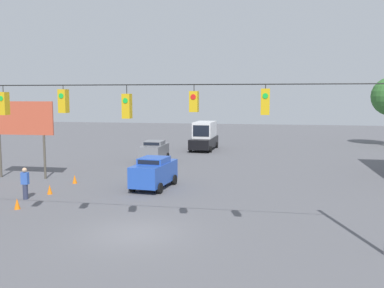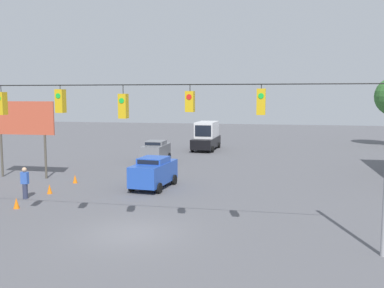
{
  "view_description": "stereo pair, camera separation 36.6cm",
  "coord_description": "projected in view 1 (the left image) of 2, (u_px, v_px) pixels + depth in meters",
  "views": [
    {
      "loc": [
        -5.56,
        16.71,
        5.77
      ],
      "look_at": [
        -0.45,
        -10.83,
        2.58
      ],
      "focal_mm": 40.0,
      "sensor_mm": 36.0,
      "label": 1
    },
    {
      "loc": [
        -5.92,
        16.64,
        5.77
      ],
      "look_at": [
        -0.45,
        -10.83,
        2.58
      ],
      "focal_mm": 40.0,
      "sensor_mm": 36.0,
      "label": 2
    }
  ],
  "objects": [
    {
      "name": "overhead_signal_span",
      "position": [
        127.0,
        127.0,
        16.8
      ],
      "size": [
        19.77,
        0.38,
        7.09
      ],
      "color": "#939399",
      "rests_on": "ground_plane"
    },
    {
      "name": "ground_plane",
      "position": [
        135.0,
        233.0,
        17.99
      ],
      "size": [
        140.0,
        140.0,
        0.0
      ],
      "primitive_type": "plane",
      "color": "#56565B"
    },
    {
      "name": "sedan_blue_withflow_mid",
      "position": [
        154.0,
        172.0,
        26.69
      ],
      "size": [
        2.28,
        4.28,
        1.94
      ],
      "color": "#234CB2",
      "rests_on": "ground_plane"
    },
    {
      "name": "box_truck_black_withflow_deep",
      "position": [
        204.0,
        136.0,
        45.6
      ],
      "size": [
        2.5,
        6.1,
        2.98
      ],
      "color": "black",
      "rests_on": "ground_plane"
    },
    {
      "name": "sedan_grey_withflow_far",
      "position": [
        154.0,
        151.0,
        37.36
      ],
      "size": [
        1.97,
        3.89,
        1.84
      ],
      "color": "slate",
      "rests_on": "ground_plane"
    },
    {
      "name": "pedestrian",
      "position": [
        25.0,
        183.0,
        23.82
      ],
      "size": [
        0.4,
        0.28,
        1.78
      ],
      "color": "#2D334C",
      "rests_on": "ground_plane"
    },
    {
      "name": "roadside_billboard",
      "position": [
        21.0,
        122.0,
        29.62
      ],
      "size": [
        4.87,
        0.16,
        5.37
      ],
      "color": "#4C473D",
      "rests_on": "ground_plane"
    },
    {
      "name": "traffic_cone_nearest",
      "position": [
        17.0,
        204.0,
        21.79
      ],
      "size": [
        0.31,
        0.31,
        0.57
      ],
      "primitive_type": "cone",
      "color": "orange",
      "rests_on": "ground_plane"
    },
    {
      "name": "traffic_cone_second",
      "position": [
        50.0,
        189.0,
        25.09
      ],
      "size": [
        0.31,
        0.31,
        0.57
      ],
      "primitive_type": "cone",
      "color": "orange",
      "rests_on": "ground_plane"
    },
    {
      "name": "traffic_cone_third",
      "position": [
        75.0,
        179.0,
        28.18
      ],
      "size": [
        0.31,
        0.31,
        0.57
      ],
      "primitive_type": "cone",
      "color": "orange",
      "rests_on": "ground_plane"
    }
  ]
}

